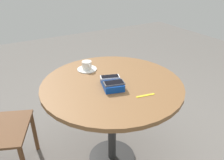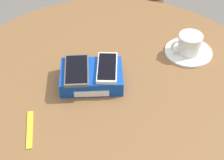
{
  "view_description": "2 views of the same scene",
  "coord_description": "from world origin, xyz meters",
  "px_view_note": "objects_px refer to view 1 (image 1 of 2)",
  "views": [
    {
      "loc": [
        -1.24,
        0.71,
        1.56
      ],
      "look_at": [
        0.0,
        0.0,
        0.8
      ],
      "focal_mm": 35.0,
      "sensor_mm": 36.0,
      "label": 1
    },
    {
      "loc": [
        -0.26,
        -0.81,
        1.59
      ],
      "look_at": [
        0.0,
        0.0,
        0.8
      ],
      "focal_mm": 60.0,
      "sensor_mm": 36.0,
      "label": 2
    }
  ],
  "objects_px": {
    "phone_box": "(112,84)",
    "coffee_cup": "(87,65)",
    "round_table": "(112,95)",
    "lanyard_strap": "(145,95)",
    "saucer": "(87,69)",
    "phone_white": "(110,77)",
    "phone_gray": "(114,83)"
  },
  "relations": [
    {
      "from": "phone_white",
      "to": "lanyard_strap",
      "type": "bearing_deg",
      "value": -154.85
    },
    {
      "from": "round_table",
      "to": "lanyard_strap",
      "type": "distance_m",
      "value": 0.31
    },
    {
      "from": "round_table",
      "to": "phone_white",
      "type": "relative_size",
      "value": 7.01
    },
    {
      "from": "phone_gray",
      "to": "round_table",
      "type": "bearing_deg",
      "value": -22.18
    },
    {
      "from": "phone_box",
      "to": "saucer",
      "type": "distance_m",
      "value": 0.36
    },
    {
      "from": "round_table",
      "to": "phone_white",
      "type": "distance_m",
      "value": 0.17
    },
    {
      "from": "phone_gray",
      "to": "coffee_cup",
      "type": "bearing_deg",
      "value": 4.16
    },
    {
      "from": "phone_box",
      "to": "coffee_cup",
      "type": "bearing_deg",
      "value": 6.26
    },
    {
      "from": "phone_white",
      "to": "saucer",
      "type": "xyz_separation_m",
      "value": [
        0.31,
        0.05,
        -0.05
      ]
    },
    {
      "from": "phone_gray",
      "to": "phone_white",
      "type": "height_order",
      "value": "phone_white"
    },
    {
      "from": "phone_white",
      "to": "coffee_cup",
      "type": "relative_size",
      "value": 1.36
    },
    {
      "from": "phone_white",
      "to": "saucer",
      "type": "relative_size",
      "value": 0.93
    },
    {
      "from": "phone_box",
      "to": "phone_gray",
      "type": "bearing_deg",
      "value": 166.96
    },
    {
      "from": "phone_gray",
      "to": "saucer",
      "type": "bearing_deg",
      "value": 4.14
    },
    {
      "from": "phone_box",
      "to": "phone_gray",
      "type": "distance_m",
      "value": 0.05
    },
    {
      "from": "coffee_cup",
      "to": "lanyard_strap",
      "type": "distance_m",
      "value": 0.6
    },
    {
      "from": "round_table",
      "to": "phone_white",
      "type": "xyz_separation_m",
      "value": [
        -0.01,
        0.02,
        0.17
      ]
    },
    {
      "from": "round_table",
      "to": "phone_box",
      "type": "xyz_separation_m",
      "value": [
        -0.06,
        0.03,
        0.14
      ]
    },
    {
      "from": "round_table",
      "to": "phone_box",
      "type": "bearing_deg",
      "value": 151.62
    },
    {
      "from": "phone_gray",
      "to": "lanyard_strap",
      "type": "height_order",
      "value": "phone_gray"
    },
    {
      "from": "round_table",
      "to": "lanyard_strap",
      "type": "xyz_separation_m",
      "value": [
        -0.27,
        -0.1,
        0.11
      ]
    },
    {
      "from": "saucer",
      "to": "lanyard_strap",
      "type": "distance_m",
      "value": 0.6
    },
    {
      "from": "coffee_cup",
      "to": "lanyard_strap",
      "type": "xyz_separation_m",
      "value": [
        -0.57,
        -0.17,
        -0.04
      ]
    },
    {
      "from": "phone_box",
      "to": "coffee_cup",
      "type": "xyz_separation_m",
      "value": [
        0.35,
        0.04,
        0.02
      ]
    },
    {
      "from": "phone_white",
      "to": "coffee_cup",
      "type": "bearing_deg",
      "value": 8.78
    },
    {
      "from": "lanyard_strap",
      "to": "round_table",
      "type": "bearing_deg",
      "value": 20.44
    },
    {
      "from": "phone_white",
      "to": "round_table",
      "type": "bearing_deg",
      "value": -69.8
    },
    {
      "from": "phone_box",
      "to": "phone_white",
      "type": "distance_m",
      "value": 0.06
    },
    {
      "from": "round_table",
      "to": "saucer",
      "type": "relative_size",
      "value": 6.49
    },
    {
      "from": "phone_box",
      "to": "coffee_cup",
      "type": "height_order",
      "value": "coffee_cup"
    },
    {
      "from": "round_table",
      "to": "phone_gray",
      "type": "xyz_separation_m",
      "value": [
        -0.1,
        0.04,
        0.17
      ]
    },
    {
      "from": "phone_white",
      "to": "lanyard_strap",
      "type": "height_order",
      "value": "phone_white"
    }
  ]
}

